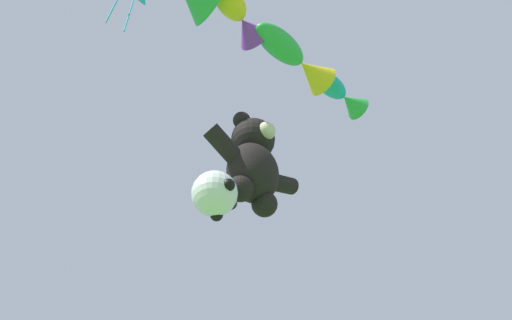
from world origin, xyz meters
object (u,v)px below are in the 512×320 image
Objects in this scene: fish_kite_emerald at (297,59)px; fish_kite_goldfin at (239,15)px; teddy_bear_kite at (253,162)px; soccer_ball_kite at (215,194)px; fish_kite_teal at (341,94)px.

fish_kite_goldfin is (-1.68, 0.14, 0.06)m from fish_kite_emerald.
teddy_bear_kite is 3.39m from fish_kite_goldfin.
soccer_ball_kite is 0.51× the size of fish_kite_goldfin.
soccer_ball_kite is 4.63m from fish_kite_emerald.
soccer_ball_kite is (-0.87, 0.01, -1.46)m from teddy_bear_kite.
fish_kite_teal reaches higher than teddy_bear_kite.
fish_kite_emerald is at bearing -174.48° from fish_kite_teal.
fish_kite_teal reaches higher than fish_kite_goldfin.
fish_kite_goldfin reaches higher than teddy_bear_kite.
fish_kite_emerald is (1.17, -1.15, 4.32)m from soccer_ball_kite.
teddy_bear_kite is 1.42× the size of fish_kite_goldfin.
teddy_bear_kite is at bearing -0.73° from soccer_ball_kite.
fish_kite_goldfin is (-1.38, -1.00, 2.93)m from teddy_bear_kite.
fish_kite_goldfin reaches higher than fish_kite_emerald.
fish_kite_goldfin is (-0.51, -1.01, 4.39)m from soccer_ball_kite.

